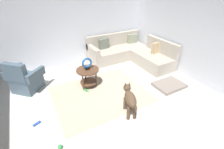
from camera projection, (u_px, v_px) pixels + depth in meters
The scene contains 13 objects.
ground_plane at pixel (107, 114), 3.55m from camera, with size 6.00×6.00×0.10m, color silver.
wall_back at pixel (64, 24), 5.08m from camera, with size 6.00×0.12×2.70m, color silver.
wall_right at pixel (207, 34), 4.09m from camera, with size 0.12×6.00×2.70m, color silver.
area_rug at pixel (100, 94), 4.12m from camera, with size 2.30×1.90×0.01m, color #BCAD93.
sectional_couch at pixel (130, 53), 5.74m from camera, with size 2.20×2.25×0.88m.
armchair at pixel (25, 80), 4.11m from camera, with size 0.99×0.99×0.88m.
side_table at pixel (88, 73), 4.21m from camera, with size 0.60×0.60×0.54m.
torus_sculpture at pixel (87, 63), 4.07m from camera, with size 0.28×0.08×0.33m.
dog_bed_mat at pixel (169, 85), 4.40m from camera, with size 0.80×0.60×0.09m, color gray.
dog at pixel (130, 99), 3.35m from camera, with size 0.38×0.81×0.63m.
dog_toy_ball at pixel (60, 147), 2.74m from camera, with size 0.08×0.08×0.08m, color green.
dog_toy_rope at pixel (37, 124), 3.22m from camera, with size 0.05×0.05×0.15m, color blue.
dog_toy_bone at pixel (86, 90), 4.21m from camera, with size 0.18×0.06×0.06m, color green.
Camera 1 is at (-1.19, -2.35, 2.50)m, focal length 25.39 mm.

